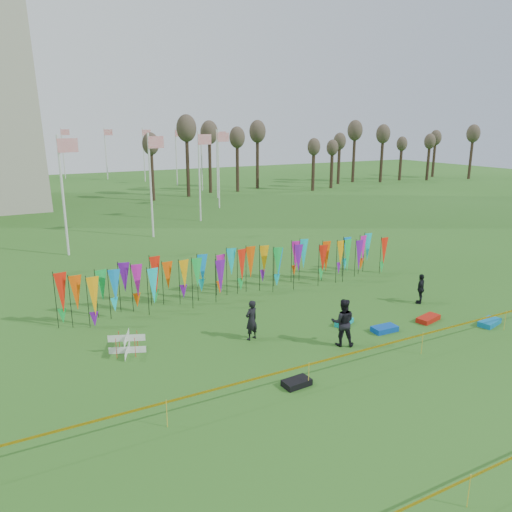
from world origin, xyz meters
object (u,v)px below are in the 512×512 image
box_kite (127,344)px  kite_bag_turquoise (344,322)px  kite_bag_teal (489,322)px  person_left (251,320)px  person_right (421,289)px  kite_bag_black (297,383)px  kite_bag_red (428,319)px  kite_bag_blue (385,329)px  person_mid (343,322)px

box_kite → kite_bag_turquoise: box_kite is taller
kite_bag_teal → person_left: bearing=160.2°
person_right → kite_bag_black: person_right is taller
kite_bag_red → kite_bag_black: same height
kite_bag_blue → kite_bag_red: bearing=-0.7°
kite_bag_red → kite_bag_teal: (2.06, -1.61, 0.00)m
box_kite → person_right: person_right is taller
box_kite → kite_bag_blue: box_kite is taller
person_mid → person_right: 6.75m
person_left → kite_bag_red: bearing=148.7°
kite_bag_turquoise → kite_bag_blue: size_ratio=0.91×
person_mid → kite_bag_teal: size_ratio=1.64×
kite_bag_black → kite_bag_teal: kite_bag_teal is taller
person_mid → kite_bag_blue: person_mid is taller
person_mid → person_right: size_ratio=1.29×
person_right → kite_bag_teal: bearing=63.8°
kite_bag_blue → kite_bag_teal: 4.91m
person_mid → kite_bag_red: (5.03, 0.19, -0.87)m
box_kite → kite_bag_turquoise: size_ratio=0.80×
person_left → kite_bag_turquoise: (4.38, -0.56, -0.75)m
person_left → kite_bag_blue: 5.84m
person_mid → kite_bag_turquoise: bearing=-98.5°
box_kite → kite_bag_red: box_kite is taller
kite_bag_red → kite_bag_black: bearing=-166.1°
person_left → kite_bag_turquoise: 4.47m
person_right → kite_bag_blue: size_ratio=1.37×
person_left → kite_bag_turquoise: person_left is taller
box_kite → person_right: (14.29, -1.22, 0.36)m
kite_bag_turquoise → kite_bag_teal: 6.47m
kite_bag_blue → kite_bag_black: (-5.83, -2.11, -0.00)m
person_mid → kite_bag_teal: 7.28m
person_right → kite_bag_teal: 3.62m
person_left → person_mid: person_mid is taller
person_left → person_right: 9.40m
person_mid → kite_bag_blue: bearing=-143.1°
kite_bag_turquoise → kite_bag_black: (-4.77, -3.54, 0.01)m
box_kite → kite_bag_blue: bearing=-16.5°
kite_bag_blue → kite_bag_black: size_ratio=1.15×
person_mid → kite_bag_red: person_mid is taller
box_kite → person_left: bearing=-12.5°
box_kite → person_mid: bearing=-22.7°
person_mid → kite_bag_black: size_ratio=2.05×
person_left → kite_bag_blue: (5.44, -1.99, -0.74)m
person_right → kite_bag_turquoise: 5.08m
person_mid → kite_bag_red: size_ratio=1.62×
kite_bag_red → kite_bag_teal: bearing=-38.1°
kite_bag_red → person_mid: bearing=-177.8°
box_kite → kite_bag_blue: 10.78m
person_left → person_right: bearing=162.0°
box_kite → person_mid: (7.87, -3.29, 0.58)m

